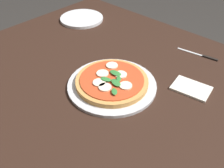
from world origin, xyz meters
The scene contains 6 objects.
dining_table centered at (0.00, 0.00, 0.62)m, with size 1.42×1.02×0.70m.
serving_tray centered at (-0.01, -0.06, 0.71)m, with size 0.32×0.32×0.01m, color silver.
pizza centered at (-0.01, -0.06, 0.72)m, with size 0.26×0.26×0.03m.
plate_white centered at (-0.51, 0.24, 0.71)m, with size 0.23×0.23×0.01m, color white.
napkin centered at (0.21, 0.12, 0.70)m, with size 0.13×0.09×0.01m, color white.
knife centered at (0.14, 0.35, 0.70)m, with size 0.18×0.04×0.01m.
Camera 1 is at (0.46, -0.57, 1.28)m, focal length 39.96 mm.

